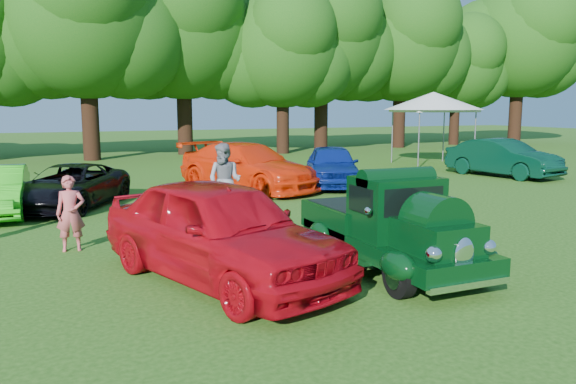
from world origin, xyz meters
name	(u,v)px	position (x,y,z in m)	size (l,w,h in m)	color
ground	(340,267)	(0.00, 0.00, 0.00)	(120.00, 120.00, 0.00)	#1F4911
hero_pickup	(389,228)	(0.77, -0.36, 0.71)	(1.95, 4.19, 1.64)	black
red_convertible	(220,230)	(-2.15, 0.10, 0.84)	(1.98, 4.92, 1.68)	#AA0712
back_car_black	(70,186)	(-4.11, 8.23, 0.61)	(2.02, 4.38, 1.22)	black
back_car_orange	(248,167)	(1.61, 9.51, 0.80)	(2.24, 5.51, 1.60)	red
back_car_blue	(332,166)	(4.67, 9.18, 0.74)	(1.74, 4.33, 1.48)	navy
back_car_green	(503,158)	(12.38, 8.94, 0.76)	(1.61, 4.62, 1.52)	black
spectator_pink	(71,213)	(-4.29, 3.12, 0.75)	(0.55, 0.36, 1.50)	#BE4E52
spectator_grey	(225,181)	(-0.52, 5.17, 0.95)	(0.92, 0.72, 1.90)	gray
canopy_tent	(433,102)	(12.71, 13.97, 3.07)	(5.40, 5.40, 3.53)	silver
tree_line	(151,32)	(1.09, 24.04, 6.95)	(65.58, 10.51, 12.28)	black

